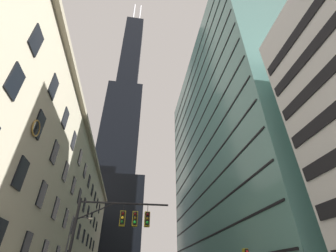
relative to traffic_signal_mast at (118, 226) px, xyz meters
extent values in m
cube|color=#B2A88E|center=(-13.23, 22.64, 6.10)|extent=(12.04, 65.53, 22.30)
cube|color=#9E937A|center=(-6.96, 22.64, 16.55)|extent=(0.70, 65.53, 0.60)
cube|color=black|center=(-7.16, 3.88, -1.05)|extent=(0.14, 1.40, 2.20)
cube|color=black|center=(-7.16, -1.12, 3.15)|extent=(0.14, 1.40, 2.20)
cube|color=black|center=(-7.16, 3.88, 3.15)|extent=(0.14, 1.40, 2.20)
cube|color=black|center=(-7.16, 8.88, 3.15)|extent=(0.14, 1.40, 2.20)
cube|color=black|center=(-7.16, 13.88, 3.15)|extent=(0.14, 1.40, 2.20)
cube|color=black|center=(-7.16, 18.88, 3.15)|extent=(0.14, 1.40, 2.20)
cube|color=black|center=(-7.16, 23.88, 3.15)|extent=(0.14, 1.40, 2.20)
cube|color=black|center=(-7.16, 28.88, 3.15)|extent=(0.14, 1.40, 2.20)
cube|color=black|center=(-7.16, 33.88, 3.15)|extent=(0.14, 1.40, 2.20)
cube|color=black|center=(-7.16, 38.88, 3.15)|extent=(0.14, 1.40, 2.20)
cube|color=black|center=(-7.16, 43.88, 3.15)|extent=(0.14, 1.40, 2.20)
cube|color=black|center=(-7.16, -6.12, 7.35)|extent=(0.14, 1.40, 2.20)
cube|color=black|center=(-7.16, -1.12, 7.35)|extent=(0.14, 1.40, 2.20)
cube|color=black|center=(-7.16, 3.88, 7.35)|extent=(0.14, 1.40, 2.20)
cube|color=black|center=(-7.16, 8.88, 7.35)|extent=(0.14, 1.40, 2.20)
cube|color=black|center=(-7.16, 13.88, 7.35)|extent=(0.14, 1.40, 2.20)
cube|color=black|center=(-7.16, 18.88, 7.35)|extent=(0.14, 1.40, 2.20)
cube|color=black|center=(-7.16, 23.88, 7.35)|extent=(0.14, 1.40, 2.20)
cube|color=black|center=(-7.16, 28.88, 7.35)|extent=(0.14, 1.40, 2.20)
cube|color=black|center=(-7.16, 33.88, 7.35)|extent=(0.14, 1.40, 2.20)
cube|color=black|center=(-7.16, 38.88, 7.35)|extent=(0.14, 1.40, 2.20)
cube|color=black|center=(-7.16, 43.88, 7.35)|extent=(0.14, 1.40, 2.20)
cube|color=black|center=(-7.16, -6.12, 11.55)|extent=(0.14, 1.40, 2.20)
cube|color=black|center=(-7.16, -1.12, 11.55)|extent=(0.14, 1.40, 2.20)
cube|color=black|center=(-7.16, 3.88, 11.55)|extent=(0.14, 1.40, 2.20)
cube|color=black|center=(-7.16, 8.88, 11.55)|extent=(0.14, 1.40, 2.20)
cube|color=black|center=(-7.16, 13.88, 11.55)|extent=(0.14, 1.40, 2.20)
cube|color=black|center=(-7.16, 18.88, 11.55)|extent=(0.14, 1.40, 2.20)
cube|color=black|center=(-7.16, 23.88, 11.55)|extent=(0.14, 1.40, 2.20)
cube|color=black|center=(-7.16, 28.88, 11.55)|extent=(0.14, 1.40, 2.20)
cube|color=black|center=(-7.16, 33.88, 11.55)|extent=(0.14, 1.40, 2.20)
cube|color=black|center=(-7.16, 38.88, 11.55)|extent=(0.14, 1.40, 2.20)
cube|color=black|center=(-7.16, 43.88, 11.55)|extent=(0.14, 1.40, 2.20)
torus|color=olive|center=(-7.09, -1.55, 6.73)|extent=(0.12, 1.37, 1.37)
cylinder|color=silver|center=(-7.13, -1.55, 6.73)|extent=(0.05, 1.18, 1.18)
cube|color=black|center=(-7.06, -1.49, 6.87)|extent=(0.03, 0.21, 0.35)
cube|color=black|center=(-7.06, -1.58, 6.48)|extent=(0.03, 0.13, 0.53)
cube|color=black|center=(-7.46, 79.39, 12.64)|extent=(25.10, 25.10, 35.38)
cube|color=black|center=(-7.46, 79.39, 56.05)|extent=(17.57, 17.57, 51.46)
cube|color=black|center=(-7.46, 79.39, 113.94)|extent=(11.29, 11.29, 64.32)
cylinder|color=silver|center=(-9.72, 79.39, 159.23)|extent=(1.20, 1.20, 26.25)
cylinder|color=silver|center=(-5.20, 79.39, 159.23)|extent=(1.20, 1.20, 26.25)
cube|color=black|center=(14.74, -6.93, 6.95)|extent=(0.16, 9.58, 1.10)
cube|color=black|center=(14.74, -6.93, 9.95)|extent=(0.16, 9.58, 1.10)
cube|color=black|center=(14.74, -6.93, 12.95)|extent=(0.16, 9.58, 1.10)
cube|color=black|center=(14.74, -6.93, 15.95)|extent=(0.16, 9.58, 1.10)
cube|color=slate|center=(23.55, 27.49, 23.69)|extent=(17.52, 53.42, 57.48)
cube|color=black|center=(14.75, 27.49, 2.95)|extent=(0.12, 52.42, 0.24)
cube|color=black|center=(14.75, 27.49, 6.95)|extent=(0.12, 52.42, 0.24)
cube|color=black|center=(14.75, 27.49, 10.95)|extent=(0.12, 52.42, 0.24)
cube|color=black|center=(14.75, 27.49, 14.95)|extent=(0.12, 52.42, 0.24)
cube|color=black|center=(14.75, 27.49, 18.95)|extent=(0.12, 52.42, 0.24)
cube|color=black|center=(14.75, 27.49, 22.95)|extent=(0.12, 52.42, 0.24)
cube|color=black|center=(14.75, 27.49, 26.95)|extent=(0.12, 52.42, 0.24)
cube|color=black|center=(14.75, 27.49, 30.95)|extent=(0.12, 52.42, 0.24)
cube|color=black|center=(14.75, 27.49, 34.95)|extent=(0.12, 52.42, 0.24)
cube|color=black|center=(14.75, 27.49, 38.95)|extent=(0.12, 52.42, 0.24)
cube|color=black|center=(14.75, 27.49, 42.95)|extent=(0.12, 52.42, 0.24)
cube|color=black|center=(14.75, 27.49, 46.95)|extent=(0.12, 52.42, 0.24)
cylinder|color=black|center=(-2.93, -0.06, -1.51)|extent=(0.20, 0.20, 6.77)
cylinder|color=black|center=(0.38, -0.06, 1.62)|extent=(6.61, 0.14, 0.14)
cylinder|color=black|center=(-1.61, -0.06, 1.02)|extent=(2.72, 0.10, 1.38)
cylinder|color=black|center=(0.29, -0.06, 1.32)|extent=(0.04, 0.04, 0.60)
cube|color=black|center=(0.29, -0.06, 0.57)|extent=(0.30, 0.30, 0.90)
cube|color=olive|center=(0.29, 0.11, 0.57)|extent=(0.40, 0.40, 1.04)
sphere|color=#450808|center=(0.29, -0.22, 0.85)|extent=(0.20, 0.20, 0.20)
sphere|color=yellow|center=(0.29, -0.22, 0.57)|extent=(0.20, 0.20, 0.20)
sphere|color=#083D10|center=(0.29, -0.22, 0.29)|extent=(0.20, 0.20, 0.20)
cylinder|color=black|center=(1.20, -0.06, 1.32)|extent=(0.04, 0.04, 0.60)
cube|color=black|center=(1.20, -0.06, 0.57)|extent=(0.30, 0.30, 0.90)
cube|color=olive|center=(1.20, 0.11, 0.57)|extent=(0.40, 0.40, 1.04)
sphere|color=#450808|center=(1.20, -0.22, 0.85)|extent=(0.20, 0.20, 0.20)
sphere|color=#4B3A08|center=(1.20, -0.22, 0.57)|extent=(0.20, 0.20, 0.20)
sphere|color=green|center=(1.20, -0.22, 0.29)|extent=(0.20, 0.20, 0.20)
cylinder|color=black|center=(2.11, -0.06, 1.32)|extent=(0.04, 0.04, 0.60)
cube|color=black|center=(2.11, -0.06, 0.57)|extent=(0.30, 0.30, 0.90)
cube|color=olive|center=(2.11, 0.11, 0.57)|extent=(0.40, 0.40, 1.04)
sphere|color=#450808|center=(2.11, -0.22, 0.85)|extent=(0.20, 0.20, 0.20)
sphere|color=#4B3A08|center=(2.11, -0.22, 0.57)|extent=(0.20, 0.20, 0.20)
sphere|color=green|center=(2.11, -0.22, 0.29)|extent=(0.20, 0.20, 0.20)
sphere|color=red|center=(10.63, 2.13, -1.27)|extent=(0.20, 0.20, 0.20)
cylinder|color=#47474C|center=(-4.30, 9.13, 2.35)|extent=(1.82, 0.10, 0.10)
ellipsoid|color=#EFE5C6|center=(-3.39, 9.13, 2.25)|extent=(0.56, 0.32, 0.24)
camera|label=1|loc=(0.86, -18.03, -3.08)|focal=24.44mm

